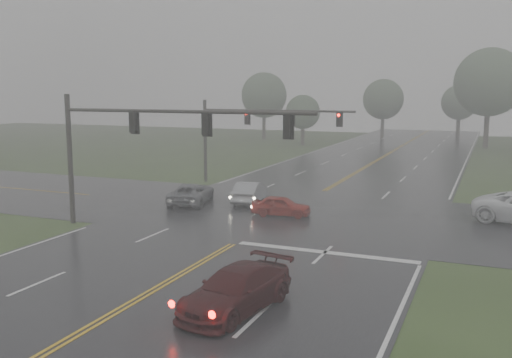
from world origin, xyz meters
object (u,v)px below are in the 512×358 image
at_px(sedan_silver, 250,203).
at_px(signal_gantry_far, 249,125).
at_px(car_grey, 192,204).
at_px(sedan_red, 281,216).
at_px(sedan_maroon, 236,311).
at_px(signal_gantry_near, 137,135).

xyz_separation_m(sedan_silver, signal_gantry_far, (-3.03, 6.86, 4.66)).
bearing_deg(car_grey, sedan_red, 156.63).
height_order(sedan_silver, car_grey, sedan_silver).
bearing_deg(sedan_silver, sedan_red, 128.52).
bearing_deg(sedan_red, sedan_silver, 40.60).
xyz_separation_m(sedan_maroon, signal_gantry_far, (-10.00, 24.14, 4.66)).
bearing_deg(signal_gantry_far, sedan_maroon, -67.51).
relative_size(car_grey, signal_gantry_far, 0.39).
distance_m(sedan_maroon, signal_gantry_far, 26.55).
relative_size(signal_gantry_near, signal_gantry_far, 1.15).
xyz_separation_m(sedan_red, sedan_silver, (-3.28, 2.92, 0.00)).
height_order(sedan_silver, signal_gantry_near, signal_gantry_near).
relative_size(sedan_silver, signal_gantry_near, 0.30).
bearing_deg(signal_gantry_far, car_grey, -92.47).
bearing_deg(sedan_silver, signal_gantry_near, 65.28).
distance_m(sedan_red, signal_gantry_far, 12.54).
relative_size(sedan_red, car_grey, 0.73).
relative_size(sedan_red, sedan_silver, 0.81).
distance_m(sedan_maroon, sedan_silver, 18.64).
relative_size(sedan_red, signal_gantry_near, 0.25).
xyz_separation_m(sedan_maroon, sedan_red, (-3.68, 14.36, 0.00)).
height_order(sedan_maroon, sedan_silver, sedan_maroon).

